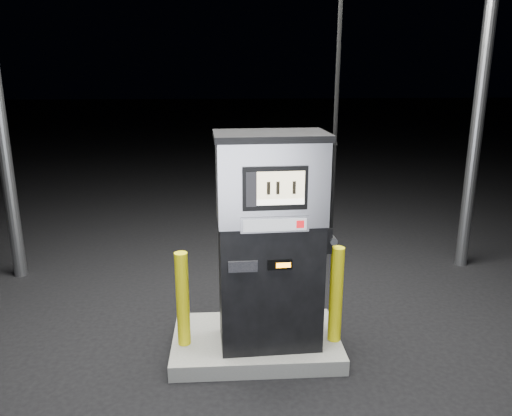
{
  "coord_description": "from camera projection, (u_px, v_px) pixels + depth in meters",
  "views": [
    {
      "loc": [
        -0.27,
        -4.31,
        2.66
      ],
      "look_at": [
        -0.0,
        0.0,
        1.44
      ],
      "focal_mm": 35.0,
      "sensor_mm": 36.0,
      "label": 1
    }
  ],
  "objects": [
    {
      "name": "ground",
      "position": [
        256.0,
        349.0,
        4.88
      ],
      "size": [
        80.0,
        80.0,
        0.0
      ],
      "primitive_type": "plane",
      "color": "black",
      "rests_on": "ground"
    },
    {
      "name": "pump_island",
      "position": [
        256.0,
        342.0,
        4.86
      ],
      "size": [
        1.6,
        1.0,
        0.15
      ],
      "primitive_type": "cube",
      "color": "slate",
      "rests_on": "ground"
    },
    {
      "name": "fuel_dispenser",
      "position": [
        271.0,
        240.0,
        4.47
      ],
      "size": [
        1.1,
        0.63,
        4.1
      ],
      "rotation": [
        0.0,
        0.0,
        0.05
      ],
      "color": "black",
      "rests_on": "pump_island"
    },
    {
      "name": "bollard_left",
      "position": [
        183.0,
        299.0,
        4.58
      ],
      "size": [
        0.13,
        0.13,
        0.91
      ],
      "primitive_type": "cylinder",
      "rotation": [
        0.0,
        0.0,
        -0.08
      ],
      "color": "yellow",
      "rests_on": "pump_island"
    },
    {
      "name": "bollard_right",
      "position": [
        336.0,
        295.0,
        4.65
      ],
      "size": [
        0.14,
        0.14,
        0.93
      ],
      "primitive_type": "cylinder",
      "rotation": [
        0.0,
        0.0,
        0.17
      ],
      "color": "yellow",
      "rests_on": "pump_island"
    }
  ]
}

